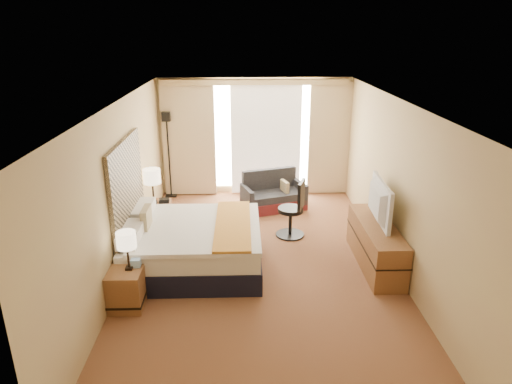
{
  "coord_description": "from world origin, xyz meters",
  "views": [
    {
      "loc": [
        -0.28,
        -6.47,
        3.62
      ],
      "look_at": [
        -0.07,
        0.4,
        1.12
      ],
      "focal_mm": 32.0,
      "sensor_mm": 36.0,
      "label": 1
    }
  ],
  "objects_px": {
    "nightstand_left": "(127,288)",
    "lamp_right": "(152,177)",
    "television": "(374,201)",
    "loveseat": "(273,196)",
    "desk_chair": "(294,212)",
    "nightstand_right": "(158,216)",
    "bed": "(194,245)",
    "floor_lamp": "(168,137)",
    "lamp_left": "(126,241)",
    "media_dresser": "(376,245)"
  },
  "relations": [
    {
      "from": "nightstand_left",
      "to": "lamp_right",
      "type": "relative_size",
      "value": 0.84
    },
    {
      "from": "television",
      "to": "nightstand_left",
      "type": "bearing_deg",
      "value": 111.23
    },
    {
      "from": "loveseat",
      "to": "lamp_right",
      "type": "bearing_deg",
      "value": -172.98
    },
    {
      "from": "desk_chair",
      "to": "nightstand_left",
      "type": "bearing_deg",
      "value": -120.53
    },
    {
      "from": "nightstand_left",
      "to": "nightstand_right",
      "type": "relative_size",
      "value": 1.0
    },
    {
      "from": "bed",
      "to": "television",
      "type": "bearing_deg",
      "value": 2.22
    },
    {
      "from": "bed",
      "to": "floor_lamp",
      "type": "relative_size",
      "value": 1.09
    },
    {
      "from": "nightstand_right",
      "to": "lamp_right",
      "type": "height_order",
      "value": "lamp_right"
    },
    {
      "from": "bed",
      "to": "nightstand_left",
      "type": "bearing_deg",
      "value": -126.63
    },
    {
      "from": "lamp_left",
      "to": "media_dresser",
      "type": "bearing_deg",
      "value": 15.64
    },
    {
      "from": "floor_lamp",
      "to": "desk_chair",
      "type": "relative_size",
      "value": 1.79
    },
    {
      "from": "lamp_right",
      "to": "nightstand_left",
      "type": "bearing_deg",
      "value": -88.8
    },
    {
      "from": "media_dresser",
      "to": "floor_lamp",
      "type": "bearing_deg",
      "value": 138.5
    },
    {
      "from": "nightstand_left",
      "to": "bed",
      "type": "height_order",
      "value": "bed"
    },
    {
      "from": "nightstand_left",
      "to": "bed",
      "type": "xyz_separation_m",
      "value": [
        0.81,
        1.09,
        0.09
      ]
    },
    {
      "from": "bed",
      "to": "lamp_right",
      "type": "height_order",
      "value": "lamp_right"
    },
    {
      "from": "nightstand_right",
      "to": "loveseat",
      "type": "relative_size",
      "value": 0.39
    },
    {
      "from": "nightstand_right",
      "to": "bed",
      "type": "bearing_deg",
      "value": -60.19
    },
    {
      "from": "nightstand_left",
      "to": "lamp_left",
      "type": "height_order",
      "value": "lamp_left"
    },
    {
      "from": "media_dresser",
      "to": "loveseat",
      "type": "bearing_deg",
      "value": 120.59
    },
    {
      "from": "floor_lamp",
      "to": "lamp_left",
      "type": "bearing_deg",
      "value": -88.88
    },
    {
      "from": "loveseat",
      "to": "lamp_left",
      "type": "height_order",
      "value": "lamp_left"
    },
    {
      "from": "media_dresser",
      "to": "lamp_right",
      "type": "relative_size",
      "value": 2.75
    },
    {
      "from": "floor_lamp",
      "to": "lamp_left",
      "type": "relative_size",
      "value": 3.49
    },
    {
      "from": "floor_lamp",
      "to": "media_dresser",
      "type": "bearing_deg",
      "value": -41.5
    },
    {
      "from": "desk_chair",
      "to": "lamp_left",
      "type": "height_order",
      "value": "lamp_left"
    },
    {
      "from": "loveseat",
      "to": "lamp_left",
      "type": "bearing_deg",
      "value": -139.63
    },
    {
      "from": "television",
      "to": "nightstand_right",
      "type": "bearing_deg",
      "value": 73.43
    },
    {
      "from": "bed",
      "to": "lamp_left",
      "type": "distance_m",
      "value": 1.43
    },
    {
      "from": "bed",
      "to": "lamp_right",
      "type": "relative_size",
      "value": 3.17
    },
    {
      "from": "nightstand_right",
      "to": "floor_lamp",
      "type": "height_order",
      "value": "floor_lamp"
    },
    {
      "from": "lamp_left",
      "to": "bed",
      "type": "bearing_deg",
      "value": 54.54
    },
    {
      "from": "nightstand_left",
      "to": "lamp_right",
      "type": "distance_m",
      "value": 2.6
    },
    {
      "from": "lamp_right",
      "to": "lamp_left",
      "type": "bearing_deg",
      "value": -87.51
    },
    {
      "from": "nightstand_right",
      "to": "loveseat",
      "type": "bearing_deg",
      "value": 24.94
    },
    {
      "from": "media_dresser",
      "to": "nightstand_left",
      "type": "bearing_deg",
      "value": -164.16
    },
    {
      "from": "nightstand_right",
      "to": "floor_lamp",
      "type": "distance_m",
      "value": 2.14
    },
    {
      "from": "media_dresser",
      "to": "lamp_left",
      "type": "height_order",
      "value": "lamp_left"
    },
    {
      "from": "floor_lamp",
      "to": "lamp_left",
      "type": "xyz_separation_m",
      "value": [
        0.08,
        -4.32,
        -0.38
      ]
    },
    {
      "from": "lamp_right",
      "to": "television",
      "type": "xyz_separation_m",
      "value": [
        3.7,
        -1.28,
        -0.02
      ]
    },
    {
      "from": "television",
      "to": "desk_chair",
      "type": "bearing_deg",
      "value": 53.06
    },
    {
      "from": "desk_chair",
      "to": "loveseat",
      "type": "bearing_deg",
      "value": 120.09
    },
    {
      "from": "nightstand_right",
      "to": "bed",
      "type": "xyz_separation_m",
      "value": [
        0.81,
        -1.41,
        0.09
      ]
    },
    {
      "from": "bed",
      "to": "desk_chair",
      "type": "xyz_separation_m",
      "value": [
        1.7,
        1.07,
        0.11
      ]
    },
    {
      "from": "loveseat",
      "to": "television",
      "type": "distance_m",
      "value": 2.84
    },
    {
      "from": "media_dresser",
      "to": "floor_lamp",
      "type": "distance_m",
      "value": 5.08
    },
    {
      "from": "nightstand_right",
      "to": "lamp_left",
      "type": "xyz_separation_m",
      "value": [
        0.05,
        -2.47,
        0.7
      ]
    },
    {
      "from": "loveseat",
      "to": "lamp_right",
      "type": "distance_m",
      "value": 2.64
    },
    {
      "from": "bed",
      "to": "lamp_left",
      "type": "relative_size",
      "value": 3.78
    },
    {
      "from": "floor_lamp",
      "to": "bed",
      "type": "bearing_deg",
      "value": -75.57
    }
  ]
}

